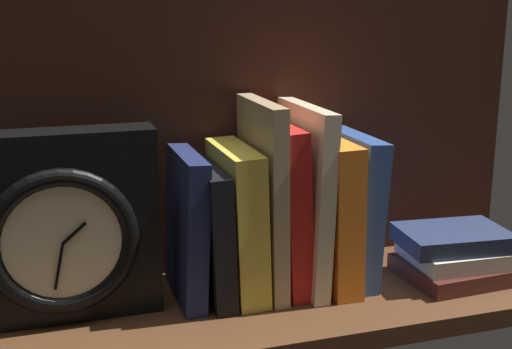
{
  "coord_description": "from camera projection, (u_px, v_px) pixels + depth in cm",
  "views": [
    {
      "loc": [
        -26.94,
        -77.57,
        37.15
      ],
      "look_at": [
        -0.88,
        3.14,
        15.54
      ],
      "focal_mm": 48.18,
      "sensor_mm": 36.0,
      "label": 1
    }
  ],
  "objects": [
    {
      "name": "ground_plane",
      "position": [
        270.0,
        305.0,
        0.89
      ],
      "size": [
        83.18,
        25.65,
        2.5
      ],
      "primitive_type": "cube",
      "color": "#4C2D19"
    },
    {
      "name": "back_panel",
      "position": [
        242.0,
        131.0,
        0.95
      ],
      "size": [
        83.18,
        1.2,
        38.94
      ],
      "primitive_type": "cube",
      "color": "black",
      "rests_on": "ground_plane"
    },
    {
      "name": "book_tan_shortstories",
      "position": [
        262.0,
        197.0,
        0.89
      ],
      "size": [
        2.46,
        14.95,
        25.0
      ],
      "primitive_type": "cube",
      "rotation": [
        0.0,
        -0.02,
        0.0
      ],
      "color": "tan",
      "rests_on": "ground_plane"
    },
    {
      "name": "book_red_requiem",
      "position": [
        282.0,
        206.0,
        0.9
      ],
      "size": [
        4.11,
        14.15,
        22.0
      ],
      "primitive_type": "cube",
      "rotation": [
        0.0,
        -0.05,
        0.0
      ],
      "color": "red",
      "rests_on": "ground_plane"
    },
    {
      "name": "book_navy_bierce",
      "position": [
        187.0,
        227.0,
        0.86
      ],
      "size": [
        3.52,
        13.4,
        18.96
      ],
      "primitive_type": "cube",
      "rotation": [
        0.0,
        0.04,
        0.0
      ],
      "color": "#192147",
      "rests_on": "ground_plane"
    },
    {
      "name": "book_stack_side",
      "position": [
        456.0,
        254.0,
        0.94
      ],
      "size": [
        16.06,
        12.79,
        6.96
      ],
      "color": "#471E19",
      "rests_on": "ground_plane"
    },
    {
      "name": "book_blue_modern",
      "position": [
        350.0,
        207.0,
        0.93
      ],
      "size": [
        4.16,
        14.65,
        20.04
      ],
      "primitive_type": "cube",
      "rotation": [
        0.0,
        0.05,
        0.0
      ],
      "color": "#2D4C8E",
      "rests_on": "ground_plane"
    },
    {
      "name": "book_black_skeptic",
      "position": [
        210.0,
        231.0,
        0.87
      ],
      "size": [
        3.29,
        14.98,
        17.18
      ],
      "primitive_type": "cube",
      "rotation": [
        0.0,
        -0.03,
        0.0
      ],
      "color": "black",
      "rests_on": "ground_plane"
    },
    {
      "name": "framed_clock",
      "position": [
        61.0,
        229.0,
        0.8
      ],
      "size": [
        22.74,
        6.93,
        22.74
      ],
      "color": "black",
      "rests_on": "ground_plane"
    },
    {
      "name": "book_yellow_seinlanguage",
      "position": [
        237.0,
        220.0,
        0.88
      ],
      "size": [
        4.63,
        14.64,
        19.38
      ],
      "primitive_type": "cube",
      "rotation": [
        0.0,
        -0.03,
        0.0
      ],
      "color": "gold",
      "rests_on": "ground_plane"
    },
    {
      "name": "book_cream_twain",
      "position": [
        303.0,
        196.0,
        0.9
      ],
      "size": [
        3.0,
        16.45,
        24.17
      ],
      "primitive_type": "cube",
      "rotation": [
        0.0,
        0.03,
        0.0
      ],
      "color": "beige",
      "rests_on": "ground_plane"
    },
    {
      "name": "book_orange_pandolfini",
      "position": [
        325.0,
        210.0,
        0.92
      ],
      "size": [
        4.07,
        16.97,
        19.83
      ],
      "primitive_type": "cube",
      "rotation": [
        0.0,
        -0.02,
        0.0
      ],
      "color": "orange",
      "rests_on": "ground_plane"
    }
  ]
}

